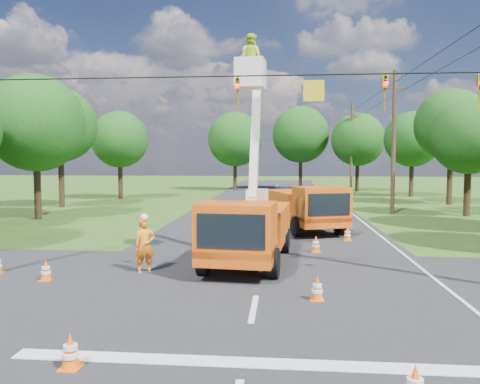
# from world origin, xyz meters

# --- Properties ---
(ground) EXTENTS (140.00, 140.00, 0.00)m
(ground) POSITION_xyz_m (0.00, 20.00, 0.00)
(ground) COLOR #2A4E17
(ground) RESTS_ON ground
(road_main) EXTENTS (12.00, 100.00, 0.06)m
(road_main) POSITION_xyz_m (0.00, 20.00, 0.00)
(road_main) COLOR black
(road_main) RESTS_ON ground
(road_cross) EXTENTS (56.00, 10.00, 0.07)m
(road_cross) POSITION_xyz_m (0.00, 2.00, 0.00)
(road_cross) COLOR black
(road_cross) RESTS_ON ground
(stop_bar) EXTENTS (9.00, 0.45, 0.02)m
(stop_bar) POSITION_xyz_m (0.00, -3.20, 0.00)
(stop_bar) COLOR silver
(stop_bar) RESTS_ON ground
(edge_line) EXTENTS (0.12, 90.00, 0.02)m
(edge_line) POSITION_xyz_m (5.60, 20.00, 0.00)
(edge_line) COLOR silver
(edge_line) RESTS_ON ground
(bucket_truck) EXTENTS (3.15, 6.85, 8.47)m
(bucket_truck) POSITION_xyz_m (-0.53, 5.22, 1.79)
(bucket_truck) COLOR #C6500E
(bucket_truck) RESTS_ON ground
(second_truck) EXTENTS (4.39, 7.08, 2.49)m
(second_truck) POSITION_xyz_m (2.00, 13.47, 1.30)
(second_truck) COLOR #C6500E
(second_truck) RESTS_ON ground
(ground_worker) EXTENTS (0.82, 0.72, 1.89)m
(ground_worker) POSITION_xyz_m (-3.93, 3.58, 0.94)
(ground_worker) COLOR orange
(ground_worker) RESTS_ON ground
(distant_car) EXTENTS (2.73, 4.25, 1.35)m
(distant_car) POSITION_xyz_m (3.12, 29.21, 0.67)
(distant_car) COLOR black
(distant_car) RESTS_ON ground
(traffic_cone_0) EXTENTS (0.38, 0.38, 0.71)m
(traffic_cone_0) POSITION_xyz_m (-3.16, -3.69, 0.36)
(traffic_cone_0) COLOR #F95C0D
(traffic_cone_0) RESTS_ON ground
(traffic_cone_2) EXTENTS (0.38, 0.38, 0.71)m
(traffic_cone_2) POSITION_xyz_m (2.12, 7.55, 0.36)
(traffic_cone_2) COLOR #F95C0D
(traffic_cone_2) RESTS_ON ground
(traffic_cone_3) EXTENTS (0.38, 0.38, 0.71)m
(traffic_cone_3) POSITION_xyz_m (3.80, 10.40, 0.36)
(traffic_cone_3) COLOR #F95C0D
(traffic_cone_3) RESTS_ON ground
(traffic_cone_4) EXTENTS (0.38, 0.38, 0.71)m
(traffic_cone_4) POSITION_xyz_m (-6.74, 2.23, 0.36)
(traffic_cone_4) COLOR #F95C0D
(traffic_cone_4) RESTS_ON ground
(traffic_cone_7) EXTENTS (0.38, 0.38, 0.71)m
(traffic_cone_7) POSITION_xyz_m (3.44, 15.73, 0.36)
(traffic_cone_7) COLOR #F95C0D
(traffic_cone_7) RESTS_ON ground
(traffic_cone_8) EXTENTS (0.38, 0.38, 0.71)m
(traffic_cone_8) POSITION_xyz_m (1.68, 0.91, 0.36)
(traffic_cone_8) COLOR #F95C0D
(traffic_cone_8) RESTS_ON ground
(pole_right_mid) EXTENTS (1.80, 0.30, 10.00)m
(pole_right_mid) POSITION_xyz_m (8.50, 22.00, 5.11)
(pole_right_mid) COLOR #4C3823
(pole_right_mid) RESTS_ON ground
(pole_right_far) EXTENTS (1.80, 0.30, 10.00)m
(pole_right_far) POSITION_xyz_m (8.50, 42.00, 5.11)
(pole_right_far) COLOR #4C3823
(pole_right_far) RESTS_ON ground
(signal_span) EXTENTS (18.00, 0.29, 1.07)m
(signal_span) POSITION_xyz_m (2.23, 1.99, 5.88)
(signal_span) COLOR black
(signal_span) RESTS_ON ground
(tree_left_d) EXTENTS (6.20, 6.20, 9.24)m
(tree_left_d) POSITION_xyz_m (-15.00, 17.00, 6.12)
(tree_left_d) COLOR #382616
(tree_left_d) RESTS_ON ground
(tree_left_e) EXTENTS (5.80, 5.80, 9.41)m
(tree_left_e) POSITION_xyz_m (-16.80, 24.00, 6.49)
(tree_left_e) COLOR #382616
(tree_left_e) RESTS_ON ground
(tree_left_f) EXTENTS (5.40, 5.40, 8.40)m
(tree_left_f) POSITION_xyz_m (-14.80, 32.00, 5.69)
(tree_left_f) COLOR #382616
(tree_left_f) RESTS_ON ground
(tree_right_c) EXTENTS (5.00, 5.00, 7.83)m
(tree_right_c) POSITION_xyz_m (13.20, 21.00, 5.31)
(tree_right_c) COLOR #382616
(tree_right_c) RESTS_ON ground
(tree_right_d) EXTENTS (6.00, 6.00, 9.70)m
(tree_right_d) POSITION_xyz_m (14.80, 29.00, 6.68)
(tree_right_d) COLOR #382616
(tree_right_d) RESTS_ON ground
(tree_right_e) EXTENTS (5.60, 5.60, 8.63)m
(tree_right_e) POSITION_xyz_m (13.80, 37.00, 5.81)
(tree_right_e) COLOR #382616
(tree_right_e) RESTS_ON ground
(tree_far_a) EXTENTS (6.60, 6.60, 9.50)m
(tree_far_a) POSITION_xyz_m (-5.00, 45.00, 6.19)
(tree_far_a) COLOR #382616
(tree_far_a) RESTS_ON ground
(tree_far_b) EXTENTS (7.00, 7.00, 10.32)m
(tree_far_b) POSITION_xyz_m (3.00, 47.00, 6.81)
(tree_far_b) COLOR #382616
(tree_far_b) RESTS_ON ground
(tree_far_c) EXTENTS (6.20, 6.20, 9.18)m
(tree_far_c) POSITION_xyz_m (9.50, 44.00, 6.06)
(tree_far_c) COLOR #382616
(tree_far_c) RESTS_ON ground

